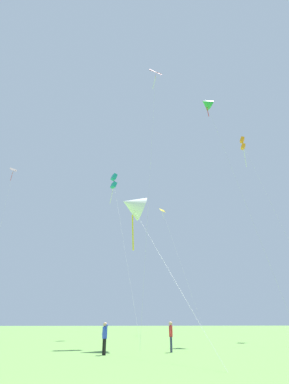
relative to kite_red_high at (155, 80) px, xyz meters
The scene contains 9 objects.
kite_red_high is the anchor object (origin of this frame).
kite_orange_box 14.21m from the kite_red_high, 20.48° to the left, with size 0.95×10.85×24.26m.
kite_black_large 25.25m from the kite_red_high, 141.65° to the left, with size 1.15×4.63×23.04m.
kite_yellow_diamond 22.78m from the kite_red_high, 76.06° to the left, with size 2.92×12.07×19.55m.
kite_teal_box 13.71m from the kite_red_high, 114.80° to the left, with size 2.67×12.06×19.80m.
kite_green_small 6.74m from the kite_red_high, ahead, with size 4.22×5.92×26.04m.
kite_white_distant 19.30m from the kite_red_high, 117.81° to the right, with size 3.50×11.97×11.19m.
person_in_blue_jacket 29.30m from the kite_red_high, 116.16° to the right, with size 0.33×0.48×1.60m.
person_foreground_watcher 28.53m from the kite_red_high, 95.90° to the right, with size 0.25×0.52×1.64m.
Camera 1 is at (1.94, -3.93, 1.56)m, focal length 28.88 mm.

